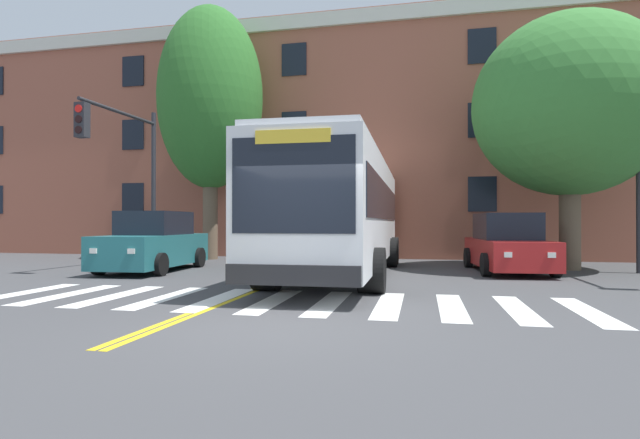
{
  "coord_description": "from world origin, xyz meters",
  "views": [
    {
      "loc": [
        2.11,
        -7.09,
        1.51
      ],
      "look_at": [
        -0.82,
        6.21,
        1.59
      ],
      "focal_mm": 28.0,
      "sensor_mm": 36.0,
      "label": 1
    }
  ],
  "objects_px": {
    "car_red_far_lane": "(507,245)",
    "car_teal_near_lane": "(154,244)",
    "car_navy_behind_bus": "(404,237)",
    "traffic_light_far_corner": "(126,156)",
    "street_tree_curbside_small": "(210,99)",
    "street_tree_curbside_large": "(570,107)",
    "city_bus": "(343,211)"
  },
  "relations": [
    {
      "from": "city_bus",
      "to": "car_red_far_lane",
      "type": "relative_size",
      "value": 2.57
    },
    {
      "from": "car_red_far_lane",
      "to": "car_navy_behind_bus",
      "type": "xyz_separation_m",
      "value": [
        -3.52,
        8.47,
        -0.03
      ]
    },
    {
      "from": "car_teal_near_lane",
      "to": "street_tree_curbside_small",
      "type": "bearing_deg",
      "value": 94.48
    },
    {
      "from": "city_bus",
      "to": "traffic_light_far_corner",
      "type": "height_order",
      "value": "traffic_light_far_corner"
    },
    {
      "from": "car_red_far_lane",
      "to": "car_navy_behind_bus",
      "type": "distance_m",
      "value": 9.17
    },
    {
      "from": "traffic_light_far_corner",
      "to": "street_tree_curbside_small",
      "type": "xyz_separation_m",
      "value": [
        0.85,
        4.55,
        2.93
      ]
    },
    {
      "from": "car_navy_behind_bus",
      "to": "city_bus",
      "type": "bearing_deg",
      "value": -96.95
    },
    {
      "from": "car_navy_behind_bus",
      "to": "street_tree_curbside_large",
      "type": "bearing_deg",
      "value": -52.84
    },
    {
      "from": "traffic_light_far_corner",
      "to": "car_navy_behind_bus",
      "type": "bearing_deg",
      "value": 49.9
    },
    {
      "from": "car_red_far_lane",
      "to": "traffic_light_far_corner",
      "type": "relative_size",
      "value": 0.87
    },
    {
      "from": "car_teal_near_lane",
      "to": "traffic_light_far_corner",
      "type": "distance_m",
      "value": 3.14
    },
    {
      "from": "car_red_far_lane",
      "to": "street_tree_curbside_large",
      "type": "height_order",
      "value": "street_tree_curbside_large"
    },
    {
      "from": "city_bus",
      "to": "car_red_far_lane",
      "type": "height_order",
      "value": "city_bus"
    },
    {
      "from": "city_bus",
      "to": "traffic_light_far_corner",
      "type": "xyz_separation_m",
      "value": [
        -7.22,
        0.2,
        1.85
      ]
    },
    {
      "from": "street_tree_curbside_large",
      "to": "traffic_light_far_corner",
      "type": "bearing_deg",
      "value": -169.11
    },
    {
      "from": "car_teal_near_lane",
      "to": "street_tree_curbside_small",
      "type": "distance_m",
      "value": 7.62
    },
    {
      "from": "street_tree_curbside_large",
      "to": "car_red_far_lane",
      "type": "bearing_deg",
      "value": -151.69
    },
    {
      "from": "car_teal_near_lane",
      "to": "car_navy_behind_bus",
      "type": "relative_size",
      "value": 1.21
    },
    {
      "from": "car_teal_near_lane",
      "to": "traffic_light_far_corner",
      "type": "xyz_separation_m",
      "value": [
        -1.24,
        0.41,
        2.85
      ]
    },
    {
      "from": "city_bus",
      "to": "traffic_light_far_corner",
      "type": "distance_m",
      "value": 7.46
    },
    {
      "from": "car_red_far_lane",
      "to": "street_tree_curbside_small",
      "type": "relative_size",
      "value": 0.45
    },
    {
      "from": "city_bus",
      "to": "car_navy_behind_bus",
      "type": "xyz_separation_m",
      "value": [
        1.25,
        10.27,
        -1.06
      ]
    },
    {
      "from": "car_red_far_lane",
      "to": "car_teal_near_lane",
      "type": "bearing_deg",
      "value": -169.42
    },
    {
      "from": "car_teal_near_lane",
      "to": "car_red_far_lane",
      "type": "xyz_separation_m",
      "value": [
        10.76,
        2.01,
        -0.04
      ]
    },
    {
      "from": "car_teal_near_lane",
      "to": "street_tree_curbside_small",
      "type": "xyz_separation_m",
      "value": [
        -0.39,
        4.96,
        5.78
      ]
    },
    {
      "from": "city_bus",
      "to": "car_teal_near_lane",
      "type": "distance_m",
      "value": 6.07
    },
    {
      "from": "car_red_far_lane",
      "to": "street_tree_curbside_small",
      "type": "bearing_deg",
      "value": 165.18
    },
    {
      "from": "car_teal_near_lane",
      "to": "street_tree_curbside_small",
      "type": "height_order",
      "value": "street_tree_curbside_small"
    },
    {
      "from": "car_red_far_lane",
      "to": "traffic_light_far_corner",
      "type": "xyz_separation_m",
      "value": [
        -12.0,
        -1.6,
        2.89
      ]
    },
    {
      "from": "car_red_far_lane",
      "to": "traffic_light_far_corner",
      "type": "height_order",
      "value": "traffic_light_far_corner"
    },
    {
      "from": "car_teal_near_lane",
      "to": "car_red_far_lane",
      "type": "relative_size",
      "value": 1.0
    },
    {
      "from": "car_navy_behind_bus",
      "to": "traffic_light_far_corner",
      "type": "relative_size",
      "value": 0.71
    }
  ]
}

